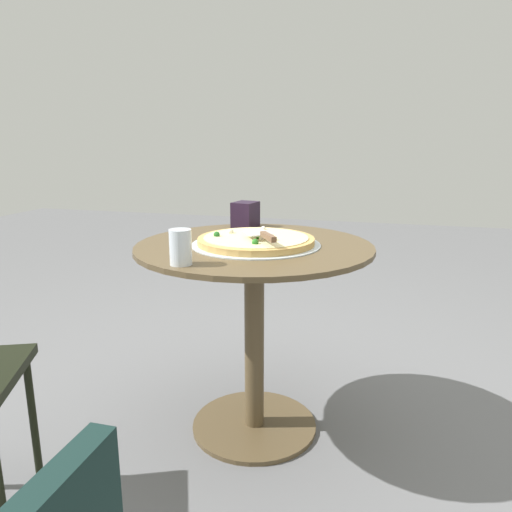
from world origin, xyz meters
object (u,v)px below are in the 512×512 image
object	(u,v)px
patio_table	(254,302)
drinking_cup	(181,247)
pizza_server	(263,235)
napkin_dispenser	(245,215)
pizza_on_tray	(256,241)

from	to	relation	value
patio_table	drinking_cup	bearing A→B (deg)	68.29
pizza_server	drinking_cup	bearing A→B (deg)	53.13
drinking_cup	napkin_dispenser	bearing A→B (deg)	-90.50
pizza_on_tray	drinking_cup	size ratio (longest dim) A/B	4.29
patio_table	pizza_server	distance (m)	0.29
patio_table	drinking_cup	size ratio (longest dim) A/B	7.94
patio_table	pizza_on_tray	size ratio (longest dim) A/B	1.85
pizza_server	napkin_dispenser	size ratio (longest dim) A/B	1.88
patio_table	pizza_server	bearing A→B (deg)	122.90
pizza_on_tray	drinking_cup	distance (m)	0.36
patio_table	pizza_server	xyz separation A→B (m)	(-0.05, 0.08, 0.27)
drinking_cup	napkin_dispenser	xyz separation A→B (m)	(-0.01, -0.66, 0.00)
pizza_on_tray	pizza_server	xyz separation A→B (m)	(-0.05, 0.07, 0.04)
patio_table	drinking_cup	xyz separation A→B (m)	(0.13, 0.34, 0.27)
patio_table	napkin_dispenser	bearing A→B (deg)	-68.20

